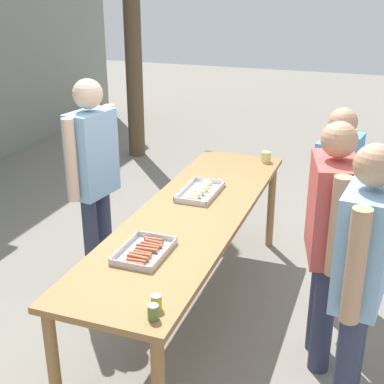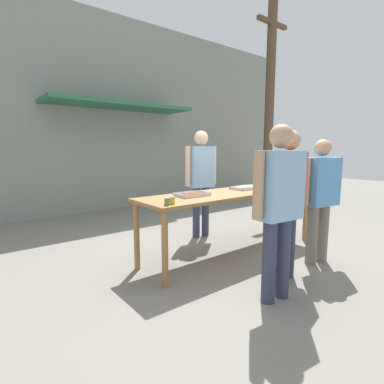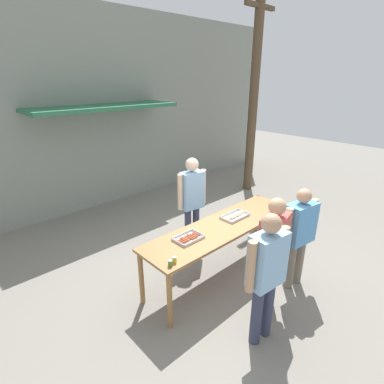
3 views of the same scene
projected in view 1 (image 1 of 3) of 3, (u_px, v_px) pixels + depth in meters
The scene contains 11 objects.
ground_plane at pixel (192, 314), 4.15m from camera, with size 24.00×24.00×0.00m, color gray.
serving_table at pixel (192, 223), 3.86m from camera, with size 2.82×0.75×0.88m.
food_tray_sausages at pixel (144, 252), 3.23m from camera, with size 0.40×0.27×0.04m.
food_tray_buns at pixel (200, 191), 4.12m from camera, with size 0.47×0.26×0.06m.
condiment_jar_mustard at pixel (153, 312), 2.60m from camera, with size 0.06×0.06×0.08m.
condiment_jar_ketchup at pixel (156, 302), 2.68m from camera, with size 0.06×0.06×0.08m.
beer_cup at pixel (266, 157), 4.83m from camera, with size 0.09×0.09×0.09m.
person_server_behind_table at pixel (93, 168), 4.16m from camera, with size 0.57×0.27×1.75m.
person_customer_holding_hotdog at pixel (362, 268), 2.83m from camera, with size 0.63×0.29×1.69m.
person_customer_with_cup at pixel (335, 194), 4.01m from camera, with size 0.67×0.32×1.58m.
person_customer_waiting_in_line at pixel (330, 229), 3.32m from camera, with size 0.66×0.35×1.66m.
Camera 1 is at (-3.28, -1.19, 2.43)m, focal length 50.00 mm.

